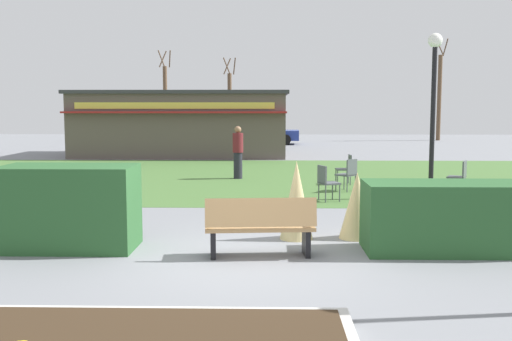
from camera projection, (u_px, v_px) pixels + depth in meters
ground_plane at (246, 260)px, 9.13m from camera, size 80.00×80.00×0.00m
lawn_patch at (259, 177)px, 19.71m from camera, size 36.00×12.00×0.01m
park_bench at (260, 227)px, 9.25m from camera, size 1.74×0.66×0.95m
hedge_left at (69, 207)px, 9.79m from camera, size 2.16×1.10×1.37m
hedge_right at (448, 217)px, 9.60m from camera, size 2.65×1.10×1.12m
ornamental_grass_behind_left at (296, 200)px, 10.51m from camera, size 0.58×0.58×1.38m
ornamental_grass_behind_right at (357, 205)px, 10.57m from camera, size 0.62×0.62×1.18m
lamppost_mid at (433, 95)px, 15.00m from camera, size 0.36×0.36×4.14m
trash_bin at (72, 216)px, 10.53m from camera, size 0.52×0.52×0.83m
food_kiosk at (183, 123)px, 28.34m from camera, size 9.94×5.40×3.02m
cafe_chair_west at (460, 174)px, 15.87m from camera, size 0.59×0.59×0.89m
cafe_chair_east at (346, 167)px, 17.87m from camera, size 0.45×0.45×0.89m
cafe_chair_center at (326, 180)px, 14.65m from camera, size 0.57×0.57×0.89m
cafe_chair_north at (348, 172)px, 16.36m from camera, size 0.62×0.62×0.89m
person_strolling at (238, 152)px, 19.21m from camera, size 0.34×0.34×1.69m
parked_car_west_slot at (181, 133)px, 36.61m from camera, size 4.25×2.16×1.20m
parked_car_center_slot at (264, 134)px, 36.50m from camera, size 4.27×2.19×1.20m
tree_left_bg at (439, 95)px, 40.24m from camera, size 0.91×0.96×6.78m
tree_right_bg at (165, 101)px, 40.68m from camera, size 0.91×0.96×6.05m
tree_center_bg at (230, 104)px, 41.01m from camera, size 0.91×0.96×5.59m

